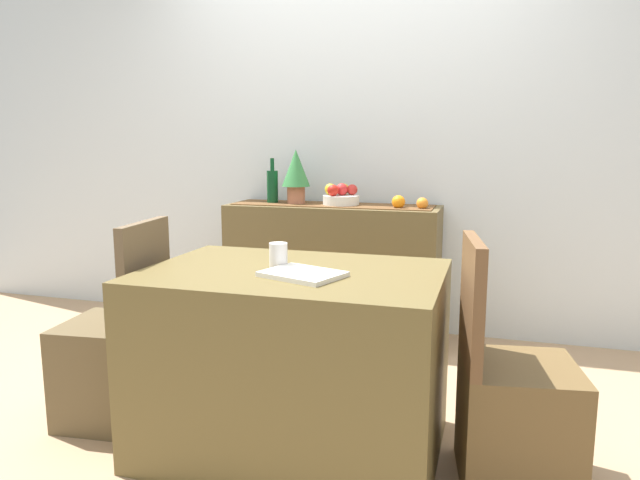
% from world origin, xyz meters
% --- Properties ---
extents(ground_plane, '(6.40, 6.40, 0.02)m').
position_xyz_m(ground_plane, '(0.00, 0.00, -0.01)').
color(ground_plane, tan).
rests_on(ground_plane, ground).
extents(room_wall_rear, '(6.40, 0.06, 2.70)m').
position_xyz_m(room_wall_rear, '(0.00, 1.18, 1.35)').
color(room_wall_rear, silver).
rests_on(room_wall_rear, ground).
extents(sideboard_console, '(1.33, 0.42, 0.84)m').
position_xyz_m(sideboard_console, '(-0.10, 0.92, 0.42)').
color(sideboard_console, brown).
rests_on(sideboard_console, ground).
extents(table_runner, '(1.25, 0.32, 0.01)m').
position_xyz_m(table_runner, '(-0.10, 0.92, 0.84)').
color(table_runner, brown).
rests_on(table_runner, sideboard_console).
extents(fruit_bowl, '(0.23, 0.23, 0.06)m').
position_xyz_m(fruit_bowl, '(-0.04, 0.92, 0.88)').
color(fruit_bowl, silver).
rests_on(fruit_bowl, table_runner).
extents(apple_upper, '(0.07, 0.07, 0.07)m').
position_xyz_m(apple_upper, '(-0.11, 0.93, 0.94)').
color(apple_upper, gold).
rests_on(apple_upper, fruit_bowl).
extents(apple_right, '(0.07, 0.07, 0.07)m').
position_xyz_m(apple_right, '(-0.04, 0.92, 0.94)').
color(apple_right, red).
rests_on(apple_right, fruit_bowl).
extents(apple_left, '(0.07, 0.07, 0.07)m').
position_xyz_m(apple_left, '(-0.08, 0.86, 0.94)').
color(apple_left, red).
rests_on(apple_left, fruit_bowl).
extents(apple_front, '(0.07, 0.07, 0.07)m').
position_xyz_m(apple_front, '(0.02, 0.96, 0.94)').
color(apple_front, red).
rests_on(apple_front, fruit_bowl).
extents(apple_center, '(0.07, 0.07, 0.07)m').
position_xyz_m(apple_center, '(-0.04, 0.99, 0.94)').
color(apple_center, gold).
rests_on(apple_center, fruit_bowl).
extents(wine_bottle, '(0.07, 0.07, 0.29)m').
position_xyz_m(wine_bottle, '(-0.50, 0.92, 0.95)').
color(wine_bottle, '#0F411F').
rests_on(wine_bottle, sideboard_console).
extents(potted_plant, '(0.18, 0.18, 0.34)m').
position_xyz_m(potted_plant, '(-0.34, 0.92, 1.04)').
color(potted_plant, '#B56D4F').
rests_on(potted_plant, sideboard_console).
extents(orange_loose_far, '(0.08, 0.08, 0.08)m').
position_xyz_m(orange_loose_far, '(0.32, 0.86, 0.88)').
color(orange_loose_far, orange).
rests_on(orange_loose_far, sideboard_console).
extents(orange_loose_near_bowl, '(0.07, 0.07, 0.07)m').
position_xyz_m(orange_loose_near_bowl, '(0.46, 0.86, 0.88)').
color(orange_loose_near_bowl, orange).
rests_on(orange_loose_near_bowl, sideboard_console).
extents(dining_table, '(1.15, 0.79, 0.74)m').
position_xyz_m(dining_table, '(0.13, -0.47, 0.37)').
color(dining_table, brown).
rests_on(dining_table, ground).
extents(open_book, '(0.33, 0.29, 0.02)m').
position_xyz_m(open_book, '(0.20, -0.57, 0.75)').
color(open_book, white).
rests_on(open_book, dining_table).
extents(coffee_cup, '(0.07, 0.07, 0.10)m').
position_xyz_m(coffee_cup, '(0.06, -0.45, 0.79)').
color(coffee_cup, silver).
rests_on(coffee_cup, dining_table).
extents(chair_near_window, '(0.44, 0.44, 0.90)m').
position_xyz_m(chair_near_window, '(-0.71, -0.47, 0.27)').
color(chair_near_window, brown).
rests_on(chair_near_window, ground).
extents(chair_by_corner, '(0.46, 0.46, 0.90)m').
position_xyz_m(chair_by_corner, '(0.97, -0.48, 0.27)').
color(chair_by_corner, brown).
rests_on(chair_by_corner, ground).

